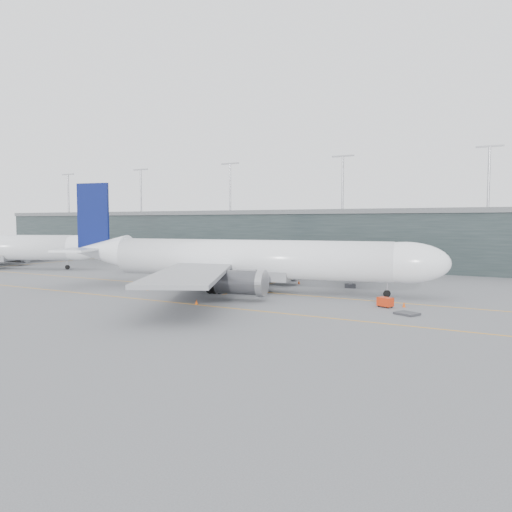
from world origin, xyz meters
The scene contains 17 objects.
ground centered at (0.00, 0.00, 0.00)m, with size 320.00×320.00×0.00m, color #57585C.
taxiline_a centered at (0.00, -4.00, 0.01)m, with size 160.00×0.25×0.02m, color orange.
taxiline_b centered at (0.00, -20.00, 0.01)m, with size 160.00×0.25×0.02m, color orange.
taxiline_lead_main centered at (5.00, 20.00, 0.01)m, with size 0.25×60.00×0.02m, color orange.
taxiline_lead_adj centered at (-75.00, 20.00, 0.01)m, with size 0.25×60.00×0.02m, color orange.
terminal centered at (0.00, 58.00, 7.62)m, with size 240.00×36.00×29.00m.
main_aircraft centered at (5.95, -3.85, 5.46)m, with size 69.04×64.02×19.44m.
jet_bridge centered at (17.94, 22.60, 4.84)m, with size 17.01×44.25×6.47m.
gse_cart centered at (31.58, -8.70, 0.78)m, with size 2.39×1.96×1.40m.
baggage_dolly centered at (35.54, -12.93, 0.17)m, with size 2.76×2.21×0.28m, color #313236.
uld_a centered at (-5.11, 10.60, 0.89)m, with size 2.25×2.02×1.70m.
uld_b centered at (-3.84, 10.82, 0.96)m, with size 2.05×1.66×1.83m.
uld_c centered at (1.19, 10.52, 0.93)m, with size 2.39×2.19×1.76m.
cone_nose centered at (33.89, -7.35, 0.38)m, with size 0.48×0.48×0.76m, color #CF470B.
cone_wing_stbd centered at (6.85, -19.75, 0.38)m, with size 0.47×0.47×0.75m, color #CF490B.
cone_wing_port centered at (9.94, 9.60, 0.35)m, with size 0.44×0.44×0.70m, color #ED4C0D.
cone_tail centered at (-9.46, -11.87, 0.38)m, with size 0.47×0.47×0.75m, color #D06D0B.
Camera 1 is at (49.76, -78.44, 12.14)m, focal length 35.00 mm.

